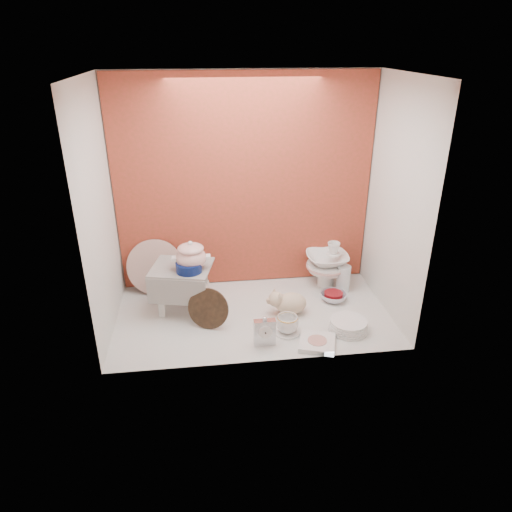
# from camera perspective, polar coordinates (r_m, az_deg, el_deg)

# --- Properties ---
(ground) EXTENTS (1.80, 1.80, 0.00)m
(ground) POSITION_cam_1_polar(r_m,az_deg,el_deg) (3.13, -0.32, -7.16)
(ground) COLOR silver
(ground) RESTS_ON ground
(niche_shell) EXTENTS (1.86, 1.03, 1.53)m
(niche_shell) POSITION_cam_1_polar(r_m,az_deg,el_deg) (2.92, -0.80, 10.43)
(niche_shell) COLOR #B3382C
(niche_shell) RESTS_ON ground
(step_stool) EXTENTS (0.44, 0.40, 0.32)m
(step_stool) POSITION_cam_1_polar(r_m,az_deg,el_deg) (3.14, -8.92, -3.90)
(step_stool) COLOR silver
(step_stool) RESTS_ON ground
(soup_tureen) EXTENTS (0.30, 0.30, 0.20)m
(soup_tureen) POSITION_cam_1_polar(r_m,az_deg,el_deg) (2.99, -7.98, 0.13)
(soup_tureen) COLOR white
(soup_tureen) RESTS_ON step_stool
(cobalt_bowl) EXTENTS (0.19, 0.19, 0.06)m
(cobalt_bowl) POSITION_cam_1_polar(r_m,az_deg,el_deg) (2.99, -8.22, -1.34)
(cobalt_bowl) COLOR #0A174D
(cobalt_bowl) RESTS_ON step_stool
(floral_platter) EXTENTS (0.41, 0.16, 0.39)m
(floral_platter) POSITION_cam_1_polar(r_m,az_deg,el_deg) (3.38, -12.28, -1.33)
(floral_platter) COLOR silver
(floral_platter) RESTS_ON ground
(blue_white_vase) EXTENTS (0.24, 0.24, 0.24)m
(blue_white_vase) POSITION_cam_1_polar(r_m,az_deg,el_deg) (3.38, -10.05, -2.62)
(blue_white_vase) COLOR silver
(blue_white_vase) RESTS_ON ground
(lacquer_tray) EXTENTS (0.28, 0.16, 0.26)m
(lacquer_tray) POSITION_cam_1_polar(r_m,az_deg,el_deg) (2.95, -5.89, -6.44)
(lacquer_tray) COLOR black
(lacquer_tray) RESTS_ON ground
(mantel_clock) EXTENTS (0.13, 0.05, 0.19)m
(mantel_clock) POSITION_cam_1_polar(r_m,az_deg,el_deg) (2.79, 1.07, -9.19)
(mantel_clock) COLOR silver
(mantel_clock) RESTS_ON ground
(plush_pig) EXTENTS (0.32, 0.28, 0.16)m
(plush_pig) POSITION_cam_1_polar(r_m,az_deg,el_deg) (3.10, 4.30, -5.76)
(plush_pig) COLOR #C7AB8C
(plush_pig) RESTS_ON ground
(teacup_saucer) EXTENTS (0.21, 0.21, 0.01)m
(teacup_saucer) POSITION_cam_1_polar(r_m,az_deg,el_deg) (2.95, 3.83, -9.28)
(teacup_saucer) COLOR white
(teacup_saucer) RESTS_ON ground
(gold_rim_teacup) EXTENTS (0.14, 0.14, 0.11)m
(gold_rim_teacup) POSITION_cam_1_polar(r_m,az_deg,el_deg) (2.92, 3.87, -8.31)
(gold_rim_teacup) COLOR white
(gold_rim_teacup) RESTS_ON teacup_saucer
(lattice_dish) EXTENTS (0.26, 0.26, 0.03)m
(lattice_dish) POSITION_cam_1_polar(r_m,az_deg,el_deg) (2.86, 7.51, -10.49)
(lattice_dish) COLOR white
(lattice_dish) RESTS_ON ground
(dinner_plate_stack) EXTENTS (0.27, 0.27, 0.07)m
(dinner_plate_stack) POSITION_cam_1_polar(r_m,az_deg,el_deg) (3.01, 11.25, -8.32)
(dinner_plate_stack) COLOR white
(dinner_plate_stack) RESTS_ON ground
(crystal_bowl) EXTENTS (0.23, 0.23, 0.06)m
(crystal_bowl) POSITION_cam_1_polar(r_m,az_deg,el_deg) (3.31, 9.46, -4.95)
(crystal_bowl) COLOR silver
(crystal_bowl) RESTS_ON ground
(clear_glass_vase) EXTENTS (0.13, 0.13, 0.20)m
(clear_glass_vase) POSITION_cam_1_polar(r_m,az_deg,el_deg) (3.42, 10.66, -2.73)
(clear_glass_vase) COLOR silver
(clear_glass_vase) RESTS_ON ground
(porcelain_tower) EXTENTS (0.36, 0.36, 0.35)m
(porcelain_tower) POSITION_cam_1_polar(r_m,az_deg,el_deg) (3.44, 8.67, -0.98)
(porcelain_tower) COLOR white
(porcelain_tower) RESTS_ON ground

